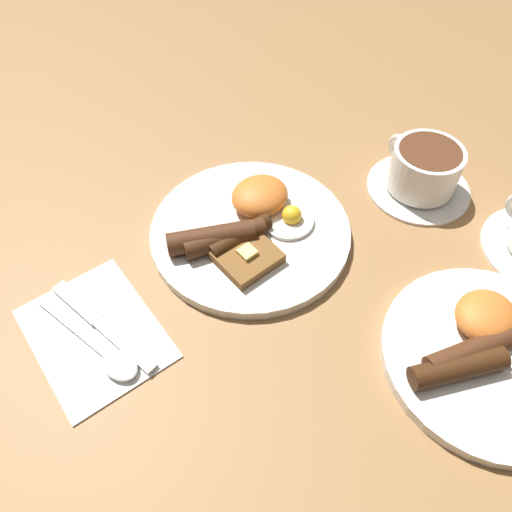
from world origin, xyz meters
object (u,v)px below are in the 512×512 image
at_px(breakfast_plate_far, 487,352).
at_px(spoon, 109,356).
at_px(teacup_near, 423,172).
at_px(breakfast_plate_near, 249,229).
at_px(knife, 97,320).

xyz_separation_m(breakfast_plate_far, spoon, (0.32, -0.28, -0.01)).
bearing_deg(teacup_near, breakfast_plate_near, -21.57).
distance_m(breakfast_plate_far, teacup_near, 0.27).
distance_m(knife, spoon, 0.05).
relative_size(knife, spoon, 1.05).
xyz_separation_m(breakfast_plate_near, breakfast_plate_far, (-0.08, 0.31, -0.00)).
height_order(breakfast_plate_near, teacup_near, teacup_near).
xyz_separation_m(teacup_near, knife, (0.47, -0.11, -0.03)).
xyz_separation_m(breakfast_plate_far, teacup_near, (-0.17, -0.22, 0.02)).
height_order(breakfast_plate_far, spoon, breakfast_plate_far).
bearing_deg(spoon, breakfast_plate_near, 87.75).
bearing_deg(breakfast_plate_near, knife, -4.21).
relative_size(breakfast_plate_near, teacup_near, 1.80).
height_order(breakfast_plate_near, breakfast_plate_far, breakfast_plate_near).
bearing_deg(knife, spoon, -24.21).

